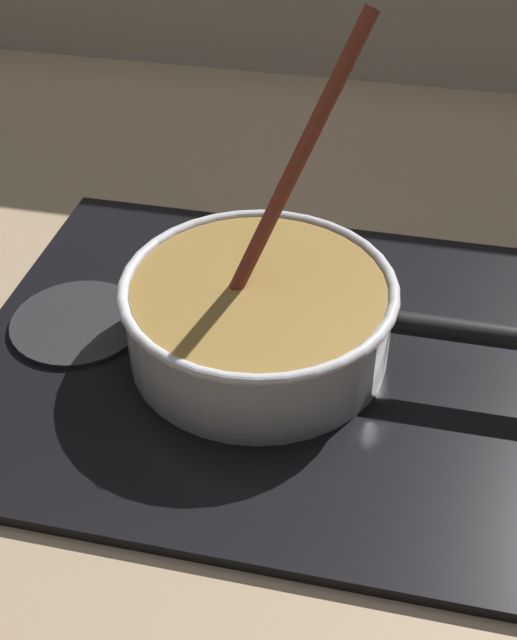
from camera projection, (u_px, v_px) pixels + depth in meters
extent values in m
cube|color=#9E8466|center=(128.00, 410.00, 0.80)|extent=(2.40, 1.60, 0.04)
cube|color=black|center=(258.00, 356.00, 0.82)|extent=(0.56, 0.48, 0.01)
torus|color=#592D0C|center=(258.00, 348.00, 0.81)|extent=(0.18, 0.18, 0.01)
cylinder|color=#262628|center=(78.00, 323.00, 0.84)|extent=(0.14, 0.14, 0.01)
cylinder|color=silver|center=(258.00, 320.00, 0.79)|extent=(0.25, 0.25, 0.08)
cylinder|color=olive|center=(258.00, 317.00, 0.79)|extent=(0.24, 0.24, 0.07)
torus|color=silver|center=(259.00, 287.00, 0.76)|extent=(0.26, 0.26, 0.01)
cylinder|color=black|center=(484.00, 334.00, 0.74)|extent=(0.16, 0.02, 0.02)
cylinder|color=beige|center=(296.00, 347.00, 0.71)|extent=(0.03, 0.03, 0.01)
cylinder|color=#E5CC7A|center=(260.00, 299.00, 0.77)|extent=(0.03, 0.03, 0.01)
cylinder|color=#EDD88C|center=(307.00, 293.00, 0.77)|extent=(0.03, 0.03, 0.01)
cylinder|color=#E5CC7A|center=(167.00, 282.00, 0.79)|extent=(0.04, 0.04, 0.01)
cylinder|color=beige|center=(189.00, 321.00, 0.74)|extent=(0.04, 0.04, 0.01)
cylinder|color=#EDD88C|center=(245.00, 270.00, 0.80)|extent=(0.03, 0.03, 0.01)
cylinder|color=#EDD88C|center=(269.00, 325.00, 0.74)|extent=(0.03, 0.03, 0.01)
cylinder|color=maroon|center=(296.00, 165.00, 0.72)|extent=(0.12, 0.12, 0.25)
cube|color=brown|center=(229.00, 303.00, 0.77)|extent=(0.05, 0.05, 0.01)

